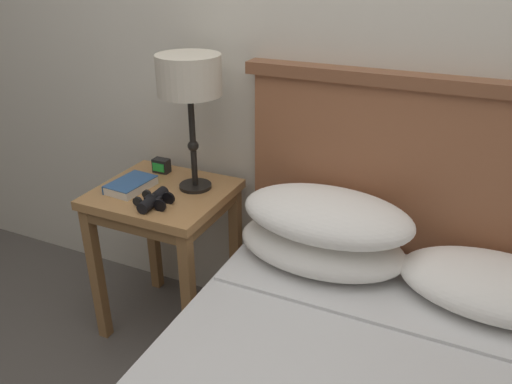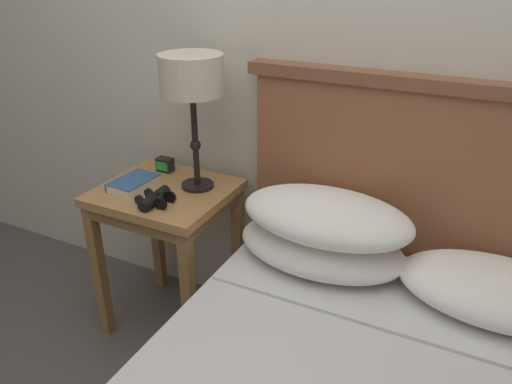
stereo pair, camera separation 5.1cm
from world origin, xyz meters
name	(u,v)px [view 2 (the right image)]	position (x,y,z in m)	size (l,w,h in m)	color
wall_back	(347,24)	(0.00, 0.98, 1.30)	(8.00, 0.06, 2.60)	beige
nightstand	(167,211)	(-0.61, 0.67, 0.56)	(0.52, 0.47, 0.67)	#AD7A47
table_lamp	(192,80)	(-0.50, 0.75, 1.10)	(0.24, 0.24, 0.53)	black
book_on_nightstand	(133,183)	(-0.73, 0.63, 0.68)	(0.14, 0.20, 0.04)	silver
binoculars_pair	(155,198)	(-0.57, 0.55, 0.69)	(0.14, 0.16, 0.05)	black
alarm_clock	(165,165)	(-0.72, 0.82, 0.70)	(0.07, 0.05, 0.06)	black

